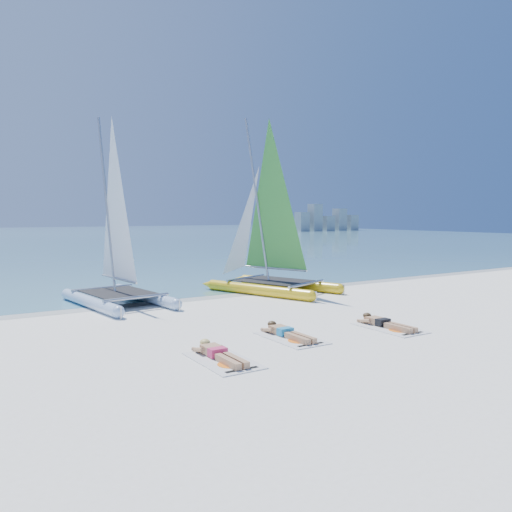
{
  "coord_description": "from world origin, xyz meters",
  "views": [
    {
      "loc": [
        -7.36,
        -10.58,
        2.92
      ],
      "look_at": [
        0.02,
        1.2,
        1.79
      ],
      "focal_mm": 35.0,
      "sensor_mm": 36.0,
      "label": 1
    }
  ],
  "objects_px": {
    "towel_a": "(223,360)",
    "towel_b": "(291,338)",
    "towel_c": "(389,328)",
    "sunbather_c": "(384,323)",
    "catamaran_yellow": "(263,235)",
    "catamaran_blue": "(116,246)",
    "sunbather_a": "(218,353)",
    "sunbather_b": "(286,332)"
  },
  "relations": [
    {
      "from": "towel_a",
      "to": "towel_c",
      "type": "xyz_separation_m",
      "value": [
        5.02,
        0.26,
        0.0
      ]
    },
    {
      "from": "catamaran_yellow",
      "to": "towel_b",
      "type": "distance_m",
      "value": 7.85
    },
    {
      "from": "catamaran_yellow",
      "to": "catamaran_blue",
      "type": "bearing_deg",
      "value": 158.08
    },
    {
      "from": "towel_a",
      "to": "sunbather_c",
      "type": "xyz_separation_m",
      "value": [
        5.02,
        0.45,
        0.11
      ]
    },
    {
      "from": "sunbather_a",
      "to": "towel_a",
      "type": "bearing_deg",
      "value": -90.0
    },
    {
      "from": "sunbather_a",
      "to": "towel_b",
      "type": "distance_m",
      "value": 2.31
    },
    {
      "from": "towel_a",
      "to": "sunbather_c",
      "type": "relative_size",
      "value": 1.07
    },
    {
      "from": "catamaran_blue",
      "to": "towel_b",
      "type": "distance_m",
      "value": 7.36
    },
    {
      "from": "towel_a",
      "to": "sunbather_b",
      "type": "xyz_separation_m",
      "value": [
        2.24,
        0.95,
        0.11
      ]
    },
    {
      "from": "towel_b",
      "to": "sunbather_c",
      "type": "height_order",
      "value": "sunbather_c"
    },
    {
      "from": "catamaran_yellow",
      "to": "sunbather_b",
      "type": "distance_m",
      "value": 7.66
    },
    {
      "from": "catamaran_yellow",
      "to": "sunbather_b",
      "type": "height_order",
      "value": "catamaran_yellow"
    },
    {
      "from": "towel_b",
      "to": "sunbather_c",
      "type": "distance_m",
      "value": 2.8
    },
    {
      "from": "catamaran_blue",
      "to": "towel_c",
      "type": "distance_m",
      "value": 9.0
    },
    {
      "from": "sunbather_b",
      "to": "sunbather_c",
      "type": "height_order",
      "value": "same"
    },
    {
      "from": "towel_a",
      "to": "sunbather_c",
      "type": "height_order",
      "value": "sunbather_c"
    },
    {
      "from": "sunbather_a",
      "to": "sunbather_c",
      "type": "xyz_separation_m",
      "value": [
        5.02,
        0.26,
        0.0
      ]
    },
    {
      "from": "towel_c",
      "to": "sunbather_c",
      "type": "height_order",
      "value": "sunbather_c"
    },
    {
      "from": "catamaran_yellow",
      "to": "towel_b",
      "type": "xyz_separation_m",
      "value": [
        -3.52,
        -6.67,
        -2.17
      ]
    },
    {
      "from": "sunbather_a",
      "to": "towel_c",
      "type": "distance_m",
      "value": 5.03
    },
    {
      "from": "catamaran_blue",
      "to": "sunbather_a",
      "type": "relative_size",
      "value": 3.73
    },
    {
      "from": "sunbather_a",
      "to": "sunbather_c",
      "type": "bearing_deg",
      "value": 2.91
    },
    {
      "from": "catamaran_blue",
      "to": "sunbather_a",
      "type": "height_order",
      "value": "catamaran_blue"
    },
    {
      "from": "catamaran_blue",
      "to": "catamaran_yellow",
      "type": "distance_m",
      "value": 5.68
    },
    {
      "from": "towel_a",
      "to": "towel_b",
      "type": "bearing_deg",
      "value": 18.69
    },
    {
      "from": "catamaran_blue",
      "to": "sunbather_a",
      "type": "xyz_separation_m",
      "value": [
        -0.09,
        -7.35,
        -1.8
      ]
    },
    {
      "from": "sunbather_a",
      "to": "catamaran_blue",
      "type": "bearing_deg",
      "value": 89.26
    },
    {
      "from": "sunbather_b",
      "to": "towel_c",
      "type": "bearing_deg",
      "value": -13.99
    },
    {
      "from": "sunbather_a",
      "to": "towel_b",
      "type": "xyz_separation_m",
      "value": [
        2.24,
        0.57,
        -0.11
      ]
    },
    {
      "from": "catamaran_yellow",
      "to": "sunbather_b",
      "type": "xyz_separation_m",
      "value": [
        -3.52,
        -6.48,
        -2.06
      ]
    },
    {
      "from": "catamaran_yellow",
      "to": "sunbather_b",
      "type": "bearing_deg",
      "value": -139.36
    },
    {
      "from": "sunbather_c",
      "to": "sunbather_b",
      "type": "bearing_deg",
      "value": 169.78
    },
    {
      "from": "sunbather_a",
      "to": "sunbather_c",
      "type": "height_order",
      "value": "same"
    },
    {
      "from": "catamaran_yellow",
      "to": "towel_c",
      "type": "distance_m",
      "value": 7.53
    },
    {
      "from": "sunbather_c",
      "to": "catamaran_yellow",
      "type": "bearing_deg",
      "value": 83.95
    },
    {
      "from": "sunbather_b",
      "to": "sunbather_c",
      "type": "bearing_deg",
      "value": -10.22
    },
    {
      "from": "catamaran_blue",
      "to": "sunbather_c",
      "type": "distance_m",
      "value": 8.82
    },
    {
      "from": "towel_a",
      "to": "towel_b",
      "type": "xyz_separation_m",
      "value": [
        2.24,
        0.76,
        0.0
      ]
    },
    {
      "from": "sunbather_b",
      "to": "catamaran_yellow",
      "type": "bearing_deg",
      "value": 61.45
    },
    {
      "from": "towel_c",
      "to": "sunbather_c",
      "type": "bearing_deg",
      "value": 90.0
    },
    {
      "from": "sunbather_a",
      "to": "sunbather_b",
      "type": "height_order",
      "value": "same"
    },
    {
      "from": "catamaran_blue",
      "to": "sunbather_c",
      "type": "relative_size",
      "value": 3.73
    }
  ]
}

